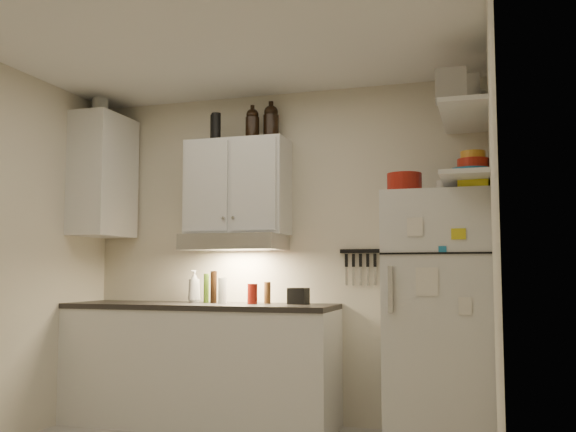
% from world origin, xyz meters
% --- Properties ---
extents(ceiling, '(3.20, 3.00, 0.02)m').
position_xyz_m(ceiling, '(0.00, 0.00, 2.61)').
color(ceiling, white).
rests_on(ceiling, ground).
extents(back_wall, '(3.20, 0.02, 2.60)m').
position_xyz_m(back_wall, '(0.00, 1.51, 1.30)').
color(back_wall, beige).
rests_on(back_wall, ground).
extents(right_wall, '(0.02, 3.00, 2.60)m').
position_xyz_m(right_wall, '(1.61, 0.00, 1.30)').
color(right_wall, beige).
rests_on(right_wall, ground).
extents(base_cabinet, '(2.10, 0.60, 0.88)m').
position_xyz_m(base_cabinet, '(-0.55, 1.20, 0.44)').
color(base_cabinet, silver).
rests_on(base_cabinet, floor).
extents(countertop, '(2.10, 0.62, 0.04)m').
position_xyz_m(countertop, '(-0.55, 1.20, 0.90)').
color(countertop, '#282523').
rests_on(countertop, base_cabinet).
extents(upper_cabinet, '(0.80, 0.33, 0.75)m').
position_xyz_m(upper_cabinet, '(-0.30, 1.33, 1.83)').
color(upper_cabinet, silver).
rests_on(upper_cabinet, back_wall).
extents(side_cabinet, '(0.33, 0.55, 1.00)m').
position_xyz_m(side_cabinet, '(-1.44, 1.20, 1.95)').
color(side_cabinet, silver).
rests_on(side_cabinet, left_wall).
extents(range_hood, '(0.76, 0.46, 0.12)m').
position_xyz_m(range_hood, '(-0.30, 1.27, 1.39)').
color(range_hood, silver).
rests_on(range_hood, back_wall).
extents(fridge, '(0.70, 0.68, 1.70)m').
position_xyz_m(fridge, '(1.25, 1.16, 0.85)').
color(fridge, silver).
rests_on(fridge, floor).
extents(shelf_hi, '(0.30, 0.95, 0.03)m').
position_xyz_m(shelf_hi, '(1.45, 1.02, 2.20)').
color(shelf_hi, silver).
rests_on(shelf_hi, right_wall).
extents(shelf_lo, '(0.30, 0.95, 0.03)m').
position_xyz_m(shelf_lo, '(1.45, 1.02, 1.76)').
color(shelf_lo, silver).
rests_on(shelf_lo, right_wall).
extents(knife_strip, '(0.42, 0.02, 0.03)m').
position_xyz_m(knife_strip, '(0.70, 1.49, 1.32)').
color(knife_strip, black).
rests_on(knife_strip, back_wall).
extents(dutch_oven, '(0.29, 0.29, 0.14)m').
position_xyz_m(dutch_oven, '(1.04, 1.08, 1.77)').
color(dutch_oven, maroon).
rests_on(dutch_oven, fridge).
extents(book_stack, '(0.23, 0.27, 0.08)m').
position_xyz_m(book_stack, '(1.51, 0.95, 1.74)').
color(book_stack, gold).
rests_on(book_stack, fridge).
extents(spice_jar, '(0.07, 0.07, 0.09)m').
position_xyz_m(spice_jar, '(1.27, 1.15, 1.74)').
color(spice_jar, silver).
rests_on(spice_jar, fridge).
extents(stock_pot, '(0.32, 0.32, 0.20)m').
position_xyz_m(stock_pot, '(1.46, 1.26, 2.31)').
color(stock_pot, silver).
rests_on(stock_pot, shelf_hi).
extents(tin_a, '(0.24, 0.22, 0.21)m').
position_xyz_m(tin_a, '(1.43, 0.87, 2.32)').
color(tin_a, '#AAAAAD').
rests_on(tin_a, shelf_hi).
extents(tin_b, '(0.20, 0.20, 0.19)m').
position_xyz_m(tin_b, '(1.38, 0.66, 2.31)').
color(tin_b, '#AAAAAD').
rests_on(tin_b, shelf_hi).
extents(bowl_teal, '(0.27, 0.27, 0.11)m').
position_xyz_m(bowl_teal, '(1.47, 1.29, 1.83)').
color(bowl_teal, '#1D70A0').
rests_on(bowl_teal, shelf_lo).
extents(bowl_orange, '(0.22, 0.22, 0.07)m').
position_xyz_m(bowl_orange, '(1.49, 1.27, 1.92)').
color(bowl_orange, red).
rests_on(bowl_orange, bowl_teal).
extents(bowl_yellow, '(0.17, 0.17, 0.05)m').
position_xyz_m(bowl_yellow, '(1.49, 1.27, 1.98)').
color(bowl_yellow, orange).
rests_on(bowl_yellow, bowl_orange).
extents(plates, '(0.24, 0.24, 0.05)m').
position_xyz_m(plates, '(1.52, 1.03, 1.80)').
color(plates, '#1D70A0').
rests_on(plates, shelf_lo).
extents(growler_a, '(0.13, 0.13, 0.26)m').
position_xyz_m(growler_a, '(-0.18, 1.34, 2.33)').
color(growler_a, black).
rests_on(growler_a, upper_cabinet).
extents(growler_b, '(0.15, 0.15, 0.29)m').
position_xyz_m(growler_b, '(-0.05, 1.41, 2.35)').
color(growler_b, black).
rests_on(growler_b, upper_cabinet).
extents(thermos_a, '(0.10, 0.10, 0.22)m').
position_xyz_m(thermos_a, '(-0.46, 1.26, 2.31)').
color(thermos_a, black).
rests_on(thermos_a, upper_cabinet).
extents(thermos_b, '(0.08, 0.08, 0.21)m').
position_xyz_m(thermos_b, '(-0.48, 1.27, 2.30)').
color(thermos_b, black).
rests_on(thermos_b, upper_cabinet).
extents(side_jar, '(0.17, 0.17, 0.18)m').
position_xyz_m(side_jar, '(-1.48, 1.19, 2.54)').
color(side_jar, silver).
rests_on(side_jar, side_cabinet).
extents(soap_bottle, '(0.13, 0.13, 0.29)m').
position_xyz_m(soap_bottle, '(-0.67, 1.34, 1.06)').
color(soap_bottle, silver).
rests_on(soap_bottle, countertop).
extents(pepper_mill, '(0.05, 0.05, 0.17)m').
position_xyz_m(pepper_mill, '(-0.05, 1.32, 1.00)').
color(pepper_mill, brown).
rests_on(pepper_mill, countertop).
extents(oil_bottle, '(0.05, 0.05, 0.23)m').
position_xyz_m(oil_bottle, '(-0.55, 1.31, 1.03)').
color(oil_bottle, '#436619').
rests_on(oil_bottle, countertop).
extents(vinegar_bottle, '(0.07, 0.07, 0.25)m').
position_xyz_m(vinegar_bottle, '(-0.47, 1.28, 1.04)').
color(vinegar_bottle, black).
rests_on(vinegar_bottle, countertop).
extents(clear_bottle, '(0.08, 0.08, 0.20)m').
position_xyz_m(clear_bottle, '(-0.37, 1.22, 1.02)').
color(clear_bottle, silver).
rests_on(clear_bottle, countertop).
extents(red_jar, '(0.10, 0.10, 0.15)m').
position_xyz_m(red_jar, '(-0.13, 1.22, 1.00)').
color(red_jar, maroon).
rests_on(red_jar, countertop).
extents(caddy, '(0.16, 0.12, 0.12)m').
position_xyz_m(caddy, '(0.21, 1.30, 0.98)').
color(caddy, black).
rests_on(caddy, countertop).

